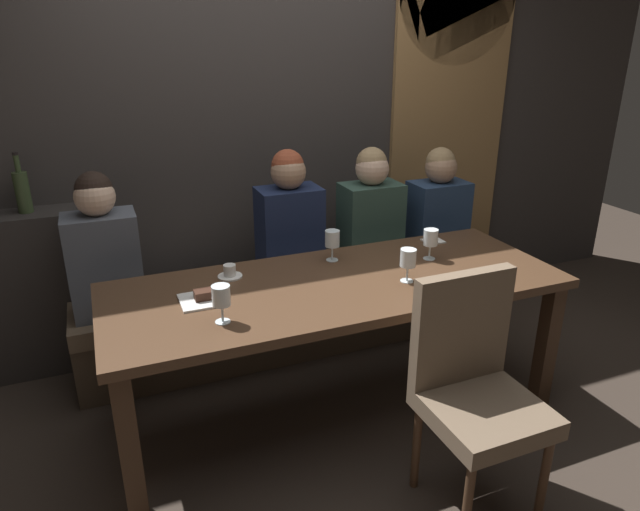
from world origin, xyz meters
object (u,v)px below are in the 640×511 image
Objects in this scene: chair_near_side at (474,380)px; wine_glass_near_right at (221,297)px; diner_near_end at (438,209)px; wine_glass_end_right at (431,238)px; diner_redhead at (103,249)px; dessert_plate at (202,298)px; diner_bearded at (289,222)px; banquette_bench at (291,314)px; dining_table at (337,298)px; espresso_cup at (230,272)px; wine_glass_center_back at (332,239)px; wine_bottle_pale_label at (22,191)px; diner_far_end at (371,215)px; wine_glass_far_right at (408,259)px.

wine_glass_near_right is (-0.89, 0.52, 0.30)m from chair_near_side.
wine_glass_end_right is at bearing -126.22° from diner_near_end.
chair_near_side is at bearing -47.11° from diner_redhead.
diner_bearded is at bearing 46.02° from dessert_plate.
diner_redhead is at bearing -179.57° from diner_bearded.
banquette_bench is 1.05m from wine_glass_end_right.
dining_table is at bearing -33.80° from diner_redhead.
dessert_plate is at bearing -59.75° from diner_redhead.
diner_redhead is at bearing 132.89° from chair_near_side.
diner_redhead is 0.71m from espresso_cup.
diner_redhead is 4.68× the size of wine_glass_center_back.
espresso_cup is (-0.46, 0.25, 0.11)m from dining_table.
wine_bottle_pale_label is at bearing 171.43° from diner_near_end.
wine_glass_center_back is 1.37× the size of espresso_cup.
diner_far_end is 4.76× the size of wine_glass_center_back.
dining_table is 13.41× the size of wine_glass_end_right.
wine_bottle_pale_label is at bearing 133.25° from chair_near_side.
wine_glass_near_right and wine_glass_end_right have the same top height.
chair_near_side is at bearing -78.67° from wine_glass_center_back.
diner_far_end is 1.95m from wine_bottle_pale_label.
diner_near_end is (1.01, -0.01, -0.03)m from diner_bearded.
banquette_bench is 15.24× the size of wine_glass_end_right.
diner_bearded is at bearing 101.28° from chair_near_side.
wine_glass_near_right is 1.21m from wine_glass_end_right.
wine_glass_far_right is (0.91, 0.08, -0.00)m from wine_glass_near_right.
wine_bottle_pale_label is 2.72× the size of espresso_cup.
wine_glass_near_right is 1.37× the size of espresso_cup.
espresso_cup is at bearing -41.18° from wine_bottle_pale_label.
diner_near_end is 2.43m from wine_bottle_pale_label.
chair_near_side is 1.28× the size of diner_redhead.
wine_glass_end_right is 0.86× the size of dessert_plate.
wine_bottle_pale_label reaches higher than wine_glass_center_back.
wine_glass_center_back is (-0.92, -0.42, 0.05)m from diner_near_end.
wine_glass_center_back is at bearing 160.09° from wine_glass_end_right.
dining_table is at bearing -37.15° from wine_bottle_pale_label.
diner_bearded is 0.88m from wine_glass_far_right.
diner_redhead is at bearing 179.80° from diner_far_end.
wine_glass_end_right is (-0.44, -0.60, 0.05)m from diner_near_end.
diner_bearded is 1.44m from wine_bottle_pale_label.
dining_table is 13.41× the size of wine_glass_far_right.
wine_glass_center_back is at bearing -79.03° from banquette_bench.
diner_redhead is 2.03m from diner_near_end.
wine_glass_near_right is 0.92m from wine_glass_far_right.
diner_bearded reaches higher than diner_far_end.
wine_glass_far_right is at bearing -31.26° from diner_redhead.
wine_bottle_pale_label is (-1.38, 0.35, 0.24)m from diner_bearded.
wine_glass_end_right reaches higher than dining_table.
dining_table is 1.24m from diner_redhead.
wine_glass_center_back is (0.09, -0.44, 0.63)m from banquette_bench.
diner_near_end is 4.55× the size of wine_glass_center_back.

